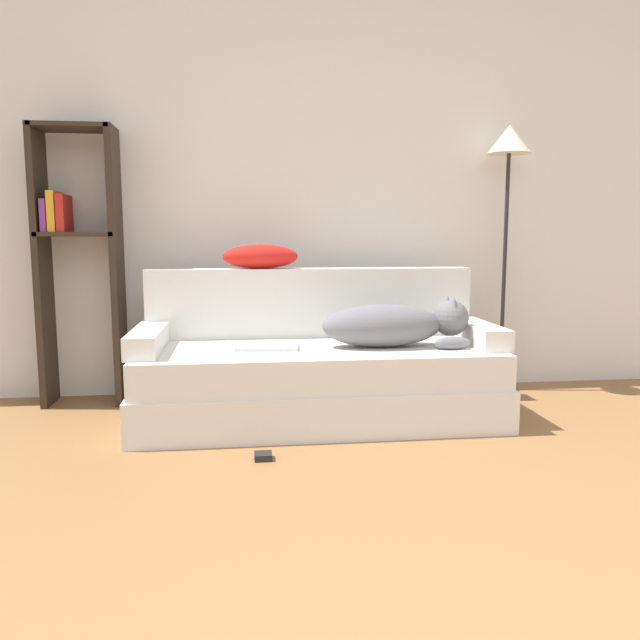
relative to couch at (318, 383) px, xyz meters
The scene contains 11 objects.
wall_back 1.36m from the couch, 74.30° to the left, with size 7.16×0.06×2.70m.
couch is the anchor object (origin of this frame).
couch_backrest 0.51m from the couch, 90.00° to the left, with size 1.83×0.15×0.39m.
couch_arm_left 0.89m from the couch, behind, with size 0.15×0.62×0.11m.
couch_arm_right 0.89m from the couch, ahead, with size 0.15×0.62×0.11m.
dog 0.51m from the couch, ahead, with size 0.77×0.29×0.26m.
laptop 0.34m from the couch, behind, with size 0.33×0.22×0.02m.
throw_pillow 0.79m from the couch, 130.03° to the left, with size 0.42×0.16×0.14m.
bookshelf 1.56m from the couch, 159.17° to the left, with size 0.44×0.26×1.56m.
floor_lamp 1.74m from the couch, 21.43° to the left, with size 0.25×0.25×1.61m.
power_adapter 0.67m from the couch, 118.35° to the right, with size 0.08×0.08×0.03m.
Camera 1 is at (-0.58, -0.90, 0.96)m, focal length 35.00 mm.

